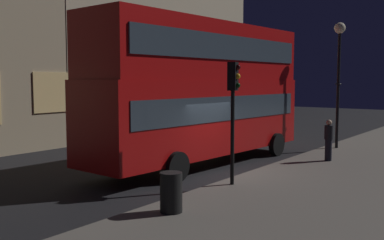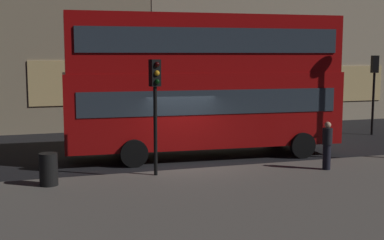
{
  "view_description": "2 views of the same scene",
  "coord_description": "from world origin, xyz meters",
  "px_view_note": "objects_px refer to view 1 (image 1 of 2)",
  "views": [
    {
      "loc": [
        -12.89,
        -8.47,
        3.3
      ],
      "look_at": [
        -0.91,
        0.41,
        1.97
      ],
      "focal_mm": 41.6,
      "sensor_mm": 36.0,
      "label": 1
    },
    {
      "loc": [
        -5.14,
        -17.22,
        3.99
      ],
      "look_at": [
        0.65,
        1.11,
        1.52
      ],
      "focal_mm": 47.66,
      "sensor_mm": 36.0,
      "label": 2
    }
  ],
  "objects_px": {
    "street_lamp": "(339,56)",
    "litter_bin": "(171,192)",
    "traffic_light_far_side": "(260,88)",
    "double_decker_bus": "(202,86)",
    "traffic_light_near_kerb": "(233,97)",
    "pedestrian": "(329,140)"
  },
  "relations": [
    {
      "from": "street_lamp",
      "to": "litter_bin",
      "type": "bearing_deg",
      "value": -178.97
    },
    {
      "from": "litter_bin",
      "to": "traffic_light_far_side",
      "type": "bearing_deg",
      "value": 20.66
    },
    {
      "from": "double_decker_bus",
      "to": "litter_bin",
      "type": "height_order",
      "value": "double_decker_bus"
    },
    {
      "from": "traffic_light_near_kerb",
      "to": "traffic_light_far_side",
      "type": "height_order",
      "value": "traffic_light_far_side"
    },
    {
      "from": "pedestrian",
      "to": "traffic_light_far_side",
      "type": "bearing_deg",
      "value": -120.46
    },
    {
      "from": "pedestrian",
      "to": "litter_bin",
      "type": "xyz_separation_m",
      "value": [
        -9.07,
        0.64,
        -0.36
      ]
    },
    {
      "from": "traffic_light_near_kerb",
      "to": "traffic_light_far_side",
      "type": "xyz_separation_m",
      "value": [
        12.48,
        5.67,
        0.04
      ]
    },
    {
      "from": "pedestrian",
      "to": "traffic_light_near_kerb",
      "type": "bearing_deg",
      "value": 5.83
    },
    {
      "from": "traffic_light_far_side",
      "to": "litter_bin",
      "type": "height_order",
      "value": "traffic_light_far_side"
    },
    {
      "from": "traffic_light_far_side",
      "to": "pedestrian",
      "type": "relative_size",
      "value": 2.42
    },
    {
      "from": "pedestrian",
      "to": "street_lamp",
      "type": "bearing_deg",
      "value": -151.13
    },
    {
      "from": "pedestrian",
      "to": "double_decker_bus",
      "type": "bearing_deg",
      "value": -37.45
    },
    {
      "from": "double_decker_bus",
      "to": "street_lamp",
      "type": "distance_m",
      "value": 7.44
    },
    {
      "from": "traffic_light_near_kerb",
      "to": "traffic_light_far_side",
      "type": "relative_size",
      "value": 0.94
    },
    {
      "from": "traffic_light_near_kerb",
      "to": "street_lamp",
      "type": "xyz_separation_m",
      "value": [
        9.28,
        -0.08,
        1.62
      ]
    },
    {
      "from": "traffic_light_far_side",
      "to": "pedestrian",
      "type": "bearing_deg",
      "value": 56.09
    },
    {
      "from": "double_decker_bus",
      "to": "pedestrian",
      "type": "xyz_separation_m",
      "value": [
        3.05,
        -3.99,
        -2.1
      ]
    },
    {
      "from": "street_lamp",
      "to": "double_decker_bus",
      "type": "bearing_deg",
      "value": 154.66
    },
    {
      "from": "double_decker_bus",
      "to": "litter_bin",
      "type": "bearing_deg",
      "value": -147.6
    },
    {
      "from": "pedestrian",
      "to": "litter_bin",
      "type": "distance_m",
      "value": 9.1
    },
    {
      "from": "litter_bin",
      "to": "double_decker_bus",
      "type": "bearing_deg",
      "value": 29.14
    },
    {
      "from": "traffic_light_far_side",
      "to": "litter_bin",
      "type": "bearing_deg",
      "value": 32.44
    }
  ]
}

